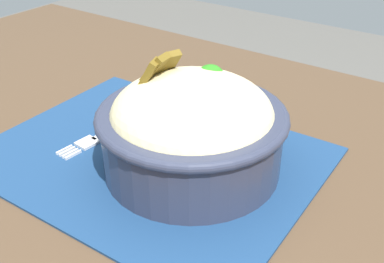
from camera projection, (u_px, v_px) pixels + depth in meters
name	position (u px, v px, depth m)	size (l,w,h in m)	color
table	(162.00, 221.00, 0.58)	(1.37, 0.84, 0.76)	#4C3826
placemat	(150.00, 156.00, 0.58)	(0.40, 0.31, 0.00)	navy
bowl	(192.00, 126.00, 0.53)	(0.26, 0.26, 0.14)	#2D3347
fork	(98.00, 138.00, 0.61)	(0.03, 0.13, 0.00)	silver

